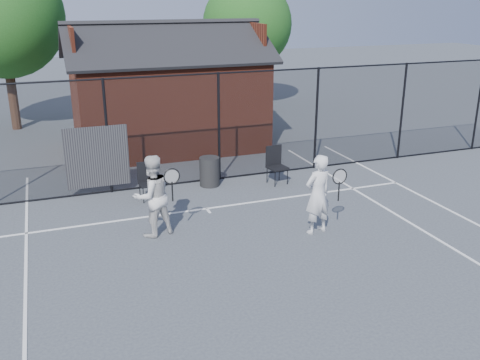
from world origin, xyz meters
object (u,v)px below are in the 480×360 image
object	(u,v)px
player_back	(152,196)
chair_left	(148,182)
clubhouse	(168,100)
player_front	(318,194)
waste_bin	(210,172)
chair_right	(277,166)

from	to	relation	value
player_back	chair_left	xyz separation A→B (m)	(0.31, 2.12, -0.43)
clubhouse	chair_left	size ratio (longest dim) A/B	6.95
clubhouse	player_front	size ratio (longest dim) A/B	3.67
player_front	chair_left	xyz separation A→B (m)	(-3.04, 3.25, -0.42)
chair_left	waste_bin	xyz separation A→B (m)	(1.77, 0.50, -0.07)
chair_left	waste_bin	bearing A→B (deg)	12.60
player_front	chair_right	size ratio (longest dim) A/B	1.74
waste_bin	player_front	bearing A→B (deg)	-71.23
player_front	waste_bin	size ratio (longest dim) A/B	2.23
player_back	chair_right	xyz separation A→B (m)	(3.87, 2.12, -0.39)
player_back	chair_right	distance (m)	4.43
player_back	waste_bin	xyz separation A→B (m)	(2.08, 2.62, -0.50)
waste_bin	chair_left	bearing A→B (deg)	-164.22
player_back	chair_right	world-z (taller)	player_back
clubhouse	chair_right	world-z (taller)	clubhouse
player_back	waste_bin	bearing A→B (deg)	51.58
chair_right	waste_bin	world-z (taller)	chair_right
player_back	chair_left	world-z (taller)	player_back
chair_right	waste_bin	bearing A→B (deg)	155.28
player_front	player_back	bearing A→B (deg)	161.45
chair_left	waste_bin	world-z (taller)	chair_left
player_front	player_back	distance (m)	3.54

